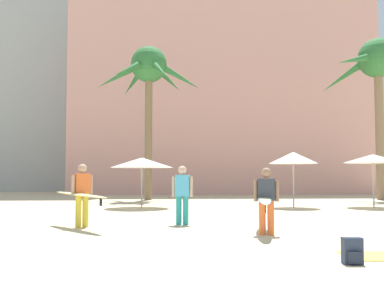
{
  "coord_description": "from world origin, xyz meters",
  "views": [
    {
      "loc": [
        -0.0,
        -6.04,
        1.39
      ],
      "look_at": [
        0.64,
        6.23,
        2.04
      ],
      "focal_mm": 40.35,
      "sensor_mm": 36.0,
      "label": 1
    }
  ],
  "objects_px": {
    "cafe_umbrella_2": "(373,159)",
    "backpack": "(353,251)",
    "palm_tree_far_left": "(379,68)",
    "cafe_umbrella_0": "(293,158)",
    "cafe_umbrella_3": "(142,163)",
    "person_mid_left": "(182,192)",
    "person_mid_right": "(265,197)",
    "palm_tree_left": "(149,74)",
    "person_far_right": "(81,193)"
  },
  "relations": [
    {
      "from": "cafe_umbrella_3",
      "to": "backpack",
      "type": "relative_size",
      "value": 6.56
    },
    {
      "from": "person_far_right",
      "to": "person_mid_right",
      "type": "bearing_deg",
      "value": -141.25
    },
    {
      "from": "palm_tree_far_left",
      "to": "backpack",
      "type": "bearing_deg",
      "value": -117.9
    },
    {
      "from": "cafe_umbrella_3",
      "to": "cafe_umbrella_0",
      "type": "bearing_deg",
      "value": -2.06
    },
    {
      "from": "palm_tree_left",
      "to": "person_mid_right",
      "type": "distance_m",
      "value": 17.06
    },
    {
      "from": "cafe_umbrella_2",
      "to": "cafe_umbrella_3",
      "type": "relative_size",
      "value": 0.94
    },
    {
      "from": "person_mid_right",
      "to": "person_far_right",
      "type": "distance_m",
      "value": 4.92
    },
    {
      "from": "backpack",
      "to": "person_far_right",
      "type": "distance_m",
      "value": 7.34
    },
    {
      "from": "backpack",
      "to": "person_mid_left",
      "type": "distance_m",
      "value": 6.24
    },
    {
      "from": "person_mid_right",
      "to": "person_far_right",
      "type": "height_order",
      "value": "person_far_right"
    },
    {
      "from": "cafe_umbrella_0",
      "to": "person_mid_left",
      "type": "xyz_separation_m",
      "value": [
        -5.12,
        -6.46,
        -1.28
      ]
    },
    {
      "from": "palm_tree_left",
      "to": "palm_tree_far_left",
      "type": "bearing_deg",
      "value": -3.01
    },
    {
      "from": "cafe_umbrella_2",
      "to": "backpack",
      "type": "bearing_deg",
      "value": -117.2
    },
    {
      "from": "cafe_umbrella_2",
      "to": "palm_tree_far_left",
      "type": "bearing_deg",
      "value": 60.77
    },
    {
      "from": "palm_tree_left",
      "to": "person_far_right",
      "type": "bearing_deg",
      "value": -94.61
    },
    {
      "from": "cafe_umbrella_0",
      "to": "cafe_umbrella_2",
      "type": "distance_m",
      "value": 3.58
    },
    {
      "from": "cafe_umbrella_2",
      "to": "person_mid_left",
      "type": "relative_size",
      "value": 1.53
    },
    {
      "from": "cafe_umbrella_2",
      "to": "person_far_right",
      "type": "distance_m",
      "value": 13.46
    },
    {
      "from": "cafe_umbrella_0",
      "to": "person_mid_right",
      "type": "xyz_separation_m",
      "value": [
        -3.19,
        -8.57,
        -1.32
      ]
    },
    {
      "from": "cafe_umbrella_2",
      "to": "person_mid_right",
      "type": "bearing_deg",
      "value": -128.65
    },
    {
      "from": "cafe_umbrella_3",
      "to": "person_mid_left",
      "type": "xyz_separation_m",
      "value": [
        1.59,
        -6.7,
        -1.06
      ]
    },
    {
      "from": "palm_tree_far_left",
      "to": "backpack",
      "type": "height_order",
      "value": "palm_tree_far_left"
    },
    {
      "from": "person_mid_left",
      "to": "palm_tree_left",
      "type": "bearing_deg",
      "value": 15.39
    },
    {
      "from": "cafe_umbrella_2",
      "to": "cafe_umbrella_0",
      "type": "bearing_deg",
      "value": 178.24
    },
    {
      "from": "cafe_umbrella_2",
      "to": "cafe_umbrella_3",
      "type": "bearing_deg",
      "value": 178.04
    },
    {
      "from": "cafe_umbrella_3",
      "to": "person_far_right",
      "type": "bearing_deg",
      "value": -99.02
    },
    {
      "from": "person_mid_right",
      "to": "person_far_right",
      "type": "bearing_deg",
      "value": 84.45
    },
    {
      "from": "person_mid_right",
      "to": "cafe_umbrella_2",
      "type": "bearing_deg",
      "value": -26.36
    },
    {
      "from": "cafe_umbrella_0",
      "to": "person_mid_left",
      "type": "bearing_deg",
      "value": -128.43
    },
    {
      "from": "palm_tree_left",
      "to": "cafe_umbrella_0",
      "type": "distance_m",
      "value": 10.92
    },
    {
      "from": "cafe_umbrella_2",
      "to": "person_mid_right",
      "type": "relative_size",
      "value": 0.9
    },
    {
      "from": "palm_tree_left",
      "to": "person_mid_left",
      "type": "distance_m",
      "value": 14.84
    },
    {
      "from": "palm_tree_far_left",
      "to": "cafe_umbrella_0",
      "type": "relative_size",
      "value": 3.92
    },
    {
      "from": "palm_tree_left",
      "to": "backpack",
      "type": "height_order",
      "value": "palm_tree_left"
    },
    {
      "from": "cafe_umbrella_3",
      "to": "person_mid_left",
      "type": "bearing_deg",
      "value": -76.65
    },
    {
      "from": "palm_tree_far_left",
      "to": "cafe_umbrella_0",
      "type": "distance_m",
      "value": 10.85
    },
    {
      "from": "person_far_right",
      "to": "person_mid_left",
      "type": "relative_size",
      "value": 1.45
    },
    {
      "from": "palm_tree_far_left",
      "to": "person_mid_left",
      "type": "height_order",
      "value": "palm_tree_far_left"
    },
    {
      "from": "cafe_umbrella_0",
      "to": "person_mid_left",
      "type": "distance_m",
      "value": 8.34
    },
    {
      "from": "palm_tree_far_left",
      "to": "palm_tree_left",
      "type": "distance_m",
      "value": 13.79
    },
    {
      "from": "palm_tree_far_left",
      "to": "person_mid_right",
      "type": "height_order",
      "value": "palm_tree_far_left"
    },
    {
      "from": "palm_tree_left",
      "to": "cafe_umbrella_3",
      "type": "relative_size",
      "value": 3.32
    },
    {
      "from": "backpack",
      "to": "palm_tree_far_left",
      "type": "bearing_deg",
      "value": 154.97
    },
    {
      "from": "palm_tree_far_left",
      "to": "cafe_umbrella_0",
      "type": "xyz_separation_m",
      "value": [
        -7.01,
        -6.02,
        -5.68
      ]
    },
    {
      "from": "palm_tree_left",
      "to": "cafe_umbrella_2",
      "type": "distance_m",
      "value": 13.5
    },
    {
      "from": "person_mid_right",
      "to": "person_far_right",
      "type": "relative_size",
      "value": 1.18
    },
    {
      "from": "palm_tree_left",
      "to": "cafe_umbrella_0",
      "type": "height_order",
      "value": "palm_tree_left"
    },
    {
      "from": "cafe_umbrella_0",
      "to": "palm_tree_left",
      "type": "bearing_deg",
      "value": 135.06
    },
    {
      "from": "cafe_umbrella_3",
      "to": "cafe_umbrella_2",
      "type": "bearing_deg",
      "value": -1.96
    },
    {
      "from": "palm_tree_left",
      "to": "backpack",
      "type": "distance_m",
      "value": 20.65
    }
  ]
}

